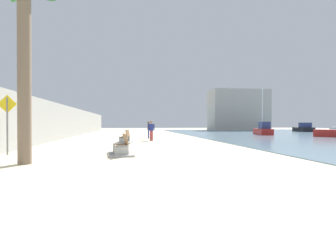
# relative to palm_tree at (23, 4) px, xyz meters

# --- Properties ---
(ground_plane) EXTENTS (120.00, 120.00, 0.00)m
(ground_plane) POSITION_rel_palm_tree_xyz_m (4.79, 17.16, -5.76)
(ground_plane) COLOR beige
(seawall) EXTENTS (0.80, 64.00, 3.19)m
(seawall) POSITION_rel_palm_tree_xyz_m (-2.71, 17.16, -4.16)
(seawall) COLOR #9E9E99
(seawall) RESTS_ON ground
(palm_tree) EXTENTS (2.97, 3.08, 7.84)m
(palm_tree) POSITION_rel_palm_tree_xyz_m (0.00, 0.00, 0.00)
(palm_tree) COLOR #7A6651
(palm_tree) RESTS_ON ground
(bench_near) EXTENTS (1.31, 2.20, 0.98)m
(bench_near) POSITION_rel_palm_tree_xyz_m (3.38, 2.39, -5.52)
(bench_near) COLOR #9E9E99
(bench_near) RESTS_ON ground
(bench_far) EXTENTS (1.34, 2.21, 0.98)m
(bench_far) POSITION_rel_palm_tree_xyz_m (3.41, 10.39, -5.52)
(bench_far) COLOR #9E9E99
(bench_far) RESTS_ON ground
(person_walking) EXTENTS (0.22, 0.53, 1.66)m
(person_walking) POSITION_rel_palm_tree_xyz_m (5.57, 16.10, -4.79)
(person_walking) COLOR navy
(person_walking) RESTS_ON ground
(person_standing) EXTENTS (0.53, 0.23, 1.69)m
(person_standing) POSITION_rel_palm_tree_xyz_m (5.57, 12.47, -4.77)
(person_standing) COLOR #B22D33
(person_standing) RESTS_ON ground
(boat_outer) EXTENTS (2.61, 4.25, 1.57)m
(boat_outer) POSITION_rel_palm_tree_xyz_m (33.87, 33.48, -5.14)
(boat_outer) COLOR black
(boat_outer) RESTS_ON water_bay
(boat_nearest) EXTENTS (2.27, 4.44, 5.99)m
(boat_nearest) POSITION_rel_palm_tree_xyz_m (20.62, 22.33, -5.09)
(boat_nearest) COLOR red
(boat_nearest) RESTS_ON water_bay
(pedestrian_sign) EXTENTS (0.85, 0.08, 2.78)m
(pedestrian_sign) POSITION_rel_palm_tree_xyz_m (-1.82, 3.07, -4.03)
(pedestrian_sign) COLOR slate
(pedestrian_sign) RESTS_ON ground
(harbor_building) EXTENTS (12.00, 6.00, 8.54)m
(harbor_building) POSITION_rel_palm_tree_xyz_m (26.62, 45.16, -1.48)
(harbor_building) COLOR #ADAAA3
(harbor_building) RESTS_ON ground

